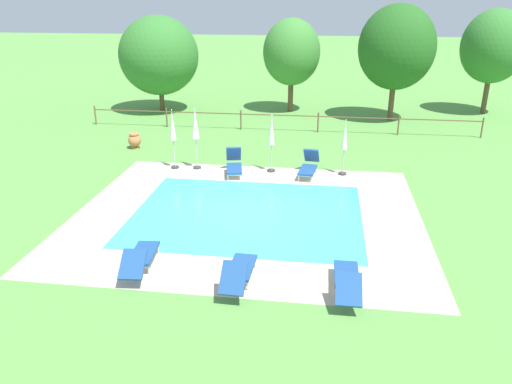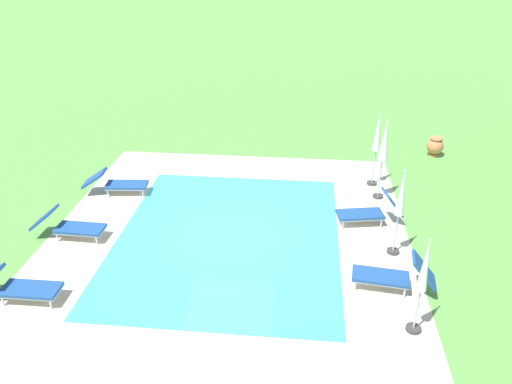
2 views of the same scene
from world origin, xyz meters
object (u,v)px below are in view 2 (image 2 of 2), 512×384
at_px(sun_lounger_north_far, 70,226).
at_px(terracotta_urn_near_fence, 435,146).
at_px(sun_lounger_south_near_corner, 369,211).
at_px(patio_umbrella_closed_row_mid_west, 423,276).
at_px(sun_lounger_north_mid, 18,287).
at_px(patio_umbrella_closed_deck_corner, 377,138).
at_px(patio_umbrella_closed_row_centre, 400,201).
at_px(sun_lounger_north_near_steps, 393,275).
at_px(patio_umbrella_closed_row_west, 384,146).
at_px(sun_lounger_north_end, 117,183).

bearing_deg(sun_lounger_north_far, terracotta_urn_near_fence, 121.90).
xyz_separation_m(sun_lounger_south_near_corner, patio_umbrella_closed_row_mid_west, (4.34, 0.52, 0.99)).
distance_m(sun_lounger_north_mid, patio_umbrella_closed_deck_corner, 10.99).
bearing_deg(patio_umbrella_closed_row_centre, sun_lounger_south_near_corner, -161.05).
bearing_deg(sun_lounger_north_near_steps, patio_umbrella_closed_row_west, 177.32).
xyz_separation_m(sun_lounger_north_end, sun_lounger_south_near_corner, (1.07, 7.78, 0.03)).
distance_m(sun_lounger_north_mid, patio_umbrella_closed_row_centre, 9.17).
relative_size(sun_lounger_south_near_corner, patio_umbrella_closed_row_centre, 0.81).
xyz_separation_m(sun_lounger_north_mid, sun_lounger_north_end, (-5.31, 0.39, 0.00)).
bearing_deg(sun_lounger_south_near_corner, terracotta_urn_near_fence, 151.00).
relative_size(sun_lounger_north_mid, terracotta_urn_near_fence, 2.82).
bearing_deg(terracotta_urn_near_fence, patio_umbrella_closed_row_centre, -19.85).
distance_m(patio_umbrella_closed_row_west, patio_umbrella_closed_row_centre, 3.11).
xyz_separation_m(sun_lounger_north_far, sun_lounger_north_end, (-2.68, 0.36, -0.01)).
height_order(patio_umbrella_closed_row_west, terracotta_urn_near_fence, patio_umbrella_closed_row_west).
xyz_separation_m(sun_lounger_north_mid, patio_umbrella_closed_row_centre, (-2.79, 8.66, 1.16)).
distance_m(sun_lounger_south_near_corner, patio_umbrella_closed_row_west, 2.18).
xyz_separation_m(sun_lounger_north_far, patio_umbrella_closed_row_mid_west, (2.73, 8.66, 1.02)).
bearing_deg(patio_umbrella_closed_row_west, patio_umbrella_closed_row_centre, 0.72).
relative_size(patio_umbrella_closed_row_west, patio_umbrella_closed_row_centre, 1.08).
xyz_separation_m(patio_umbrella_closed_deck_corner, terracotta_urn_near_fence, (-2.71, 2.56, -1.24)).
bearing_deg(sun_lounger_north_end, patio_umbrella_closed_row_centre, 73.06).
height_order(patio_umbrella_closed_row_centre, terracotta_urn_near_fence, patio_umbrella_closed_row_centre).
relative_size(sun_lounger_north_mid, patio_umbrella_closed_deck_corner, 0.82).
bearing_deg(terracotta_urn_near_fence, sun_lounger_north_far, -58.10).
xyz_separation_m(patio_umbrella_closed_row_mid_west, terracotta_urn_near_fence, (-9.62, 2.41, -1.00)).
xyz_separation_m(sun_lounger_north_near_steps, patio_umbrella_closed_row_west, (-4.63, 0.22, 1.35)).
relative_size(sun_lounger_north_far, sun_lounger_south_near_corner, 1.04).
bearing_deg(sun_lounger_north_end, sun_lounger_north_mid, -4.16).
bearing_deg(sun_lounger_south_near_corner, sun_lounger_north_near_steps, 4.64).
height_order(sun_lounger_north_end, sun_lounger_south_near_corner, sun_lounger_south_near_corner).
relative_size(sun_lounger_south_near_corner, patio_umbrella_closed_deck_corner, 0.77).
height_order(patio_umbrella_closed_row_mid_west, terracotta_urn_near_fence, patio_umbrella_closed_row_mid_west).
height_order(sun_lounger_north_near_steps, sun_lounger_north_mid, sun_lounger_north_near_steps).
xyz_separation_m(sun_lounger_north_near_steps, sun_lounger_north_end, (-4.05, -8.02, -0.03)).
distance_m(sun_lounger_north_end, sun_lounger_south_near_corner, 7.85).
bearing_deg(patio_umbrella_closed_deck_corner, patio_umbrella_closed_row_centre, 1.89).
relative_size(patio_umbrella_closed_row_mid_west, patio_umbrella_closed_deck_corner, 0.91).
height_order(patio_umbrella_closed_row_west, patio_umbrella_closed_row_mid_west, patio_umbrella_closed_row_west).
xyz_separation_m(sun_lounger_north_far, sun_lounger_south_near_corner, (-1.61, 8.14, 0.02)).
distance_m(sun_lounger_south_near_corner, terracotta_urn_near_fence, 6.04).
height_order(sun_lounger_north_mid, patio_umbrella_closed_row_mid_west, patio_umbrella_closed_row_mid_west).
height_order(sun_lounger_north_end, patio_umbrella_closed_row_mid_west, patio_umbrella_closed_row_mid_west).
distance_m(sun_lounger_north_near_steps, patio_umbrella_closed_row_centre, 1.92).
bearing_deg(sun_lounger_north_near_steps, sun_lounger_north_end, -116.81).
bearing_deg(patio_umbrella_closed_row_centre, sun_lounger_north_mid, -72.15).
distance_m(sun_lounger_north_end, patio_umbrella_closed_deck_corner, 8.38).
distance_m(sun_lounger_north_near_steps, patio_umbrella_closed_deck_corner, 5.69).
bearing_deg(patio_umbrella_closed_row_west, terracotta_urn_near_fence, 145.78).
distance_m(patio_umbrella_closed_row_mid_west, patio_umbrella_closed_row_centre, 2.89).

